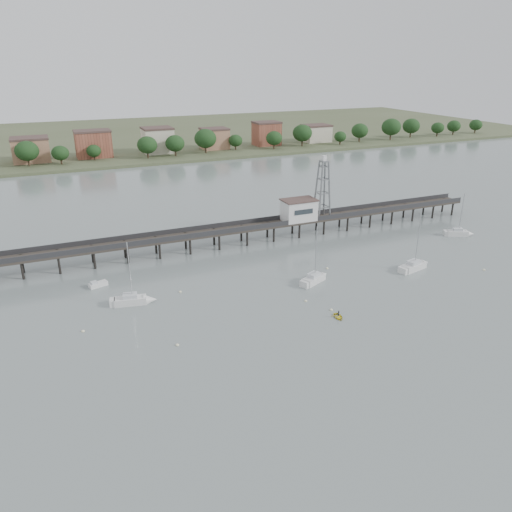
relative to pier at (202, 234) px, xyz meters
The scene contains 13 objects.
ground_plane 60.12m from the pier, 90.00° to the right, with size 500.00×500.00×0.00m, color slate.
pier is the anchor object (origin of this frame).
pier_building 25.16m from the pier, ahead, with size 8.40×5.40×5.30m.
lattice_tower 32.34m from the pier, ahead, with size 3.20×3.20×15.50m.
sailboat_c 30.35m from the pier, 58.88° to the right, with size 7.53×5.06×12.18m.
sailboat_e 64.52m from the pier, 14.66° to the right, with size 7.00×4.65×11.38m.
sailboat_b 29.14m from the pier, 131.74° to the right, with size 7.82×3.62×12.53m.
sailboat_d 47.95m from the pier, 36.70° to the right, with size 8.45×4.21×13.43m.
white_tender 27.64m from the pier, 155.50° to the right, with size 3.80×2.41×1.37m.
yellow_dinghy 42.37m from the pier, 74.28° to the right, with size 1.87×0.54×2.61m, color yellow.
dinghy_occupant 42.37m from the pier, 74.28° to the right, with size 0.40×1.11×0.27m, color black.
mooring_buoys 31.24m from the pier, 80.50° to the right, with size 80.45×18.76×0.39m.
far_shore 179.60m from the pier, 89.89° to the left, with size 500.00×170.00×10.40m.
Camera 1 is at (-31.37, -44.46, 41.49)m, focal length 35.00 mm.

